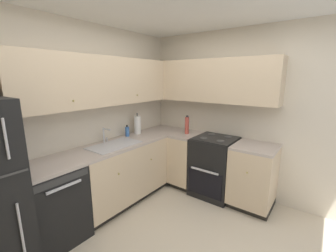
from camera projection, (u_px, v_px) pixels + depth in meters
wall_back at (79, 120)px, 2.92m from camera, size 3.56×0.05×2.54m
wall_right at (249, 116)px, 3.29m from camera, size 0.05×3.47×2.54m
dishwasher at (53, 204)px, 2.44m from camera, size 0.60×0.63×0.88m
lower_cabinets_back at (122, 173)px, 3.24m from camera, size 1.42×0.62×0.88m
countertop_back at (120, 144)px, 3.14m from camera, size 2.63×0.60×0.03m
lower_cabinets_right at (223, 170)px, 3.36m from camera, size 0.62×1.58×0.88m
countertop_right at (224, 141)px, 3.26m from camera, size 0.60×1.58×0.03m
oven_range at (214, 166)px, 3.45m from camera, size 0.68×0.62×1.07m
upper_cabinets_back at (101, 81)px, 2.90m from camera, size 2.31×0.34×0.65m
upper_cabinets_right at (208, 81)px, 3.40m from camera, size 0.32×2.13×0.65m
sink at (115, 148)px, 3.03m from camera, size 0.71×0.40×0.10m
faucet at (105, 134)px, 3.11m from camera, size 0.07×0.16×0.22m
soap_bottle at (127, 131)px, 3.46m from camera, size 0.06×0.06×0.18m
paper_towel_roll at (137, 125)px, 3.60m from camera, size 0.11×0.11×0.36m
oil_bottle at (187, 125)px, 3.61m from camera, size 0.07×0.07×0.30m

